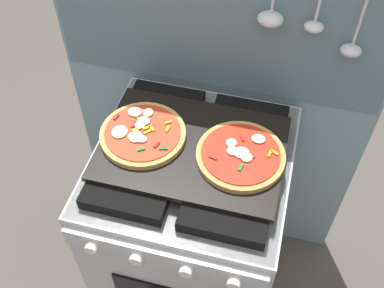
{
  "coord_description": "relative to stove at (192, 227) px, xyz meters",
  "views": [
    {
      "loc": [
        0.22,
        -0.85,
        1.97
      ],
      "look_at": [
        0.0,
        0.0,
        0.93
      ],
      "focal_mm": 43.66,
      "sensor_mm": 36.0,
      "label": 1
    }
  ],
  "objects": [
    {
      "name": "stove",
      "position": [
        0.0,
        0.0,
        0.0
      ],
      "size": [
        0.6,
        0.64,
        0.9
      ],
      "color": "#B7BABF",
      "rests_on": "ground_plane"
    },
    {
      "name": "ground_plane",
      "position": [
        0.0,
        0.0,
        -0.45
      ],
      "size": [
        4.0,
        4.0,
        0.0
      ],
      "primitive_type": "plane",
      "color": "#4C4742"
    },
    {
      "name": "pizza_left",
      "position": [
        -0.15,
        0.01,
        0.48
      ],
      "size": [
        0.26,
        0.26,
        0.03
      ],
      "color": "tan",
      "rests_on": "baking_tray"
    },
    {
      "name": "pizza_right",
      "position": [
        0.15,
        -0.0,
        0.48
      ],
      "size": [
        0.26,
        0.26,
        0.03
      ],
      "color": "#C18947",
      "rests_on": "baking_tray"
    },
    {
      "name": "baking_tray",
      "position": [
        0.0,
        0.0,
        0.46
      ],
      "size": [
        0.54,
        0.38,
        0.02
      ],
      "primitive_type": "cube",
      "color": "black",
      "rests_on": "stove"
    },
    {
      "name": "kitchen_backsplash",
      "position": [
        0.0,
        0.34,
        0.34
      ],
      "size": [
        1.1,
        0.09,
        1.55
      ],
      "color": "#7A939E",
      "rests_on": "ground_plane"
    }
  ]
}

